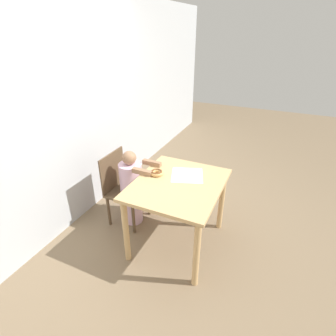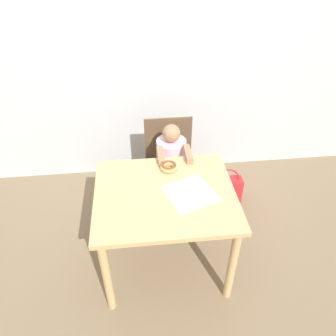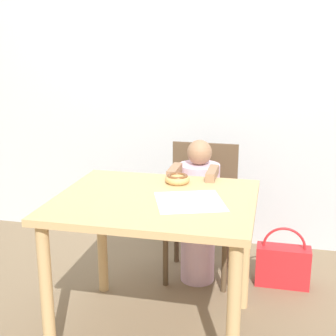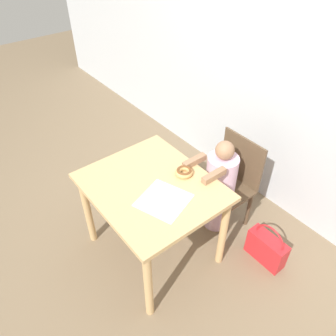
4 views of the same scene
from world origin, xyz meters
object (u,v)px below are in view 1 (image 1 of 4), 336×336
object	(u,v)px
handbag	(151,188)
chair	(123,187)
child_figure	(132,189)
donut	(157,173)

from	to	relation	value
handbag	chair	bearing A→B (deg)	172.53
chair	handbag	xyz separation A→B (m)	(0.54, -0.07, -0.31)
child_figure	handbag	world-z (taller)	child_figure
child_figure	chair	bearing A→B (deg)	90.00
child_figure	donut	size ratio (longest dim) A/B	6.94
donut	chair	bearing A→B (deg)	82.70
handbag	donut	bearing A→B (deg)	-145.78
child_figure	handbag	xyz separation A→B (m)	(0.54, 0.05, -0.32)
donut	handbag	size ratio (longest dim) A/B	0.34
child_figure	donut	distance (m)	0.49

